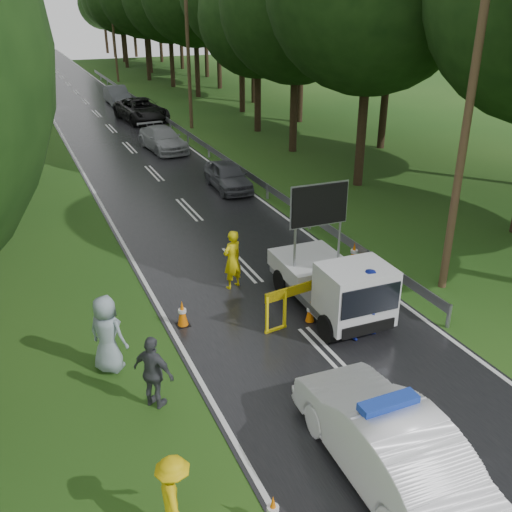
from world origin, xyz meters
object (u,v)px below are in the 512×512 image
queue_car_third (142,110)px  civilian (370,304)px  queue_car_first (228,176)px  barrier (311,291)px  work_truck (335,283)px  officer (232,260)px  queue_car_second (163,139)px  queue_car_fourth (117,95)px  police_sedan (384,440)px

queue_car_third → civilian: bearing=-98.6°
queue_car_first → queue_car_third: queue_car_third is taller
barrier → queue_car_first: (2.21, 12.19, -0.28)m
barrier → civilian: bearing=-61.9°
work_truck → barrier: 0.81m
barrier → officer: (-1.27, 2.70, 0.03)m
queue_car_second → queue_car_fourth: 17.23m
barrier → queue_car_second: (1.34, 20.74, -0.26)m
queue_car_first → police_sedan: bearing=-99.3°
work_truck → civilian: (0.19, -1.44, 0.03)m
officer → queue_car_first: officer is taller
officer → queue_car_third: size_ratio=0.33×
barrier → queue_car_fourth: queue_car_fourth is taller
police_sedan → queue_car_fourth: 43.65m
work_truck → civilian: work_truck is taller
barrier → queue_car_second: bearing=78.3°
civilian → queue_car_fourth: bearing=81.0°
queue_car_first → queue_car_second: 8.59m
police_sedan → work_truck: work_truck is taller
police_sedan → officer: size_ratio=2.50×
civilian → queue_car_second: (0.34, 22.12, -0.31)m
queue_car_third → queue_car_first: bearing=-96.4°
civilian → queue_car_fourth: (0.99, 39.33, -0.24)m
civilian → queue_car_first: (1.20, 13.57, -0.34)m
officer → queue_car_second: bearing=-119.8°
officer → queue_car_second: officer is taller
work_truck → queue_car_second: work_truck is taller
queue_car_first → officer: bearing=-107.8°
police_sedan → queue_car_second: (2.79, 26.30, -0.11)m
queue_car_fourth → queue_car_first: bearing=-89.9°
civilian → queue_car_second: bearing=81.6°
queue_car_third → queue_car_fourth: (-0.21, 8.13, -0.07)m
police_sedan → work_truck: bearing=-110.0°
queue_car_first → queue_car_second: (-0.86, 8.55, 0.03)m
queue_car_fourth → officer: bearing=-95.6°
civilian → queue_car_third: size_ratio=0.34×
work_truck → queue_car_second: size_ratio=0.97×
work_truck → queue_car_fourth: bearing=89.6°
officer → civilian: 4.67m
queue_car_second → queue_car_first: bearing=-89.7°
civilian → queue_car_second: size_ratio=0.42×
barrier → queue_car_second: 20.79m
queue_car_second → queue_car_fourth: bearing=82.4°
work_truck → queue_car_second: bearing=89.9°
work_truck → queue_car_first: 12.21m
police_sedan → work_truck: size_ratio=1.07×
queue_car_fourth → work_truck: bearing=-92.1°
police_sedan → queue_car_fourth: size_ratio=1.05×
queue_car_first → queue_car_third: 17.63m
queue_car_first → queue_car_fourth: 25.76m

